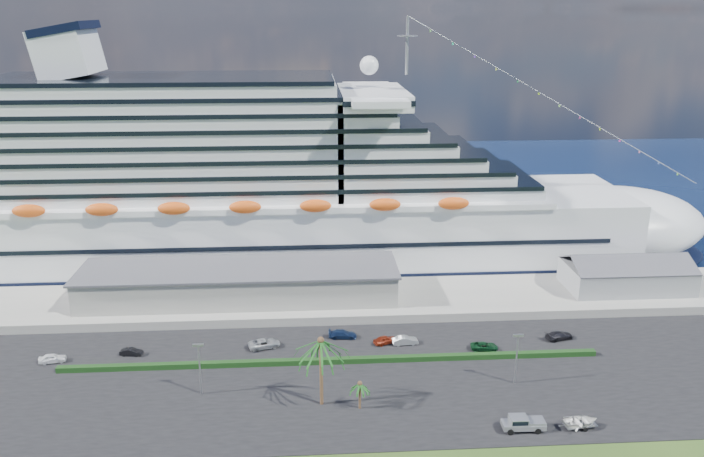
{
  "coord_description": "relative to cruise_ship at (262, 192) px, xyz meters",
  "views": [
    {
      "loc": [
        -11.26,
        -84.02,
        55.39
      ],
      "look_at": [
        -3.84,
        30.0,
        18.72
      ],
      "focal_mm": 35.0,
      "sensor_mm": 36.0,
      "label": 1
    }
  ],
  "objects": [
    {
      "name": "wharf",
      "position": [
        21.53,
        -24.0,
        -15.79
      ],
      "size": [
        240.0,
        20.0,
        1.8
      ],
      "primitive_type": "cube",
      "color": "gray",
      "rests_on": "ground"
    },
    {
      "name": "asphalt_lot",
      "position": [
        21.53,
        -53.0,
        -16.63
      ],
      "size": [
        140.0,
        38.0,
        0.12
      ],
      "primitive_type": "cube",
      "color": "black",
      "rests_on": "ground"
    },
    {
      "name": "parked_car_4",
      "position": [
        22.95,
        -41.69,
        -15.87
      ],
      "size": [
        4.49,
        3.09,
        1.42
      ],
      "primitive_type": "imported",
      "rotation": [
        0.0,
        0.0,
        1.95
      ],
      "color": "maroon",
      "rests_on": "asphalt_lot"
    },
    {
      "name": "palm_short",
      "position": [
        17.03,
        -61.5,
        -13.03
      ],
      "size": [
        3.53,
        3.53,
        4.56
      ],
      "color": "#47301E",
      "rests_on": "ground"
    },
    {
      "name": "parked_car_2",
      "position": [
        2.15,
        -41.81,
        -15.82
      ],
      "size": [
        5.88,
        3.9,
        1.5
      ],
      "primitive_type": "imported",
      "rotation": [
        0.0,
        0.0,
        1.85
      ],
      "color": "#A1A4A9",
      "rests_on": "asphalt_lot"
    },
    {
      "name": "lamp_post_left",
      "position": [
        -6.47,
        -56.0,
        -11.35
      ],
      "size": [
        1.6,
        0.35,
        8.27
      ],
      "color": "gray",
      "rests_on": "asphalt_lot"
    },
    {
      "name": "palm_tall",
      "position": [
        11.53,
        -60.0,
        -7.49
      ],
      "size": [
        8.82,
        8.82,
        11.13
      ],
      "color": "#47301E",
      "rests_on": "ground"
    },
    {
      "name": "parked_car_0",
      "position": [
        -32.22,
        -44.7,
        -15.84
      ],
      "size": [
        4.56,
        2.55,
        1.46
      ],
      "primitive_type": "imported",
      "rotation": [
        0.0,
        0.0,
        1.77
      ],
      "color": "white",
      "rests_on": "asphalt_lot"
    },
    {
      "name": "boat_trailer",
      "position": [
        47.07,
        -68.44,
        -15.51
      ],
      "size": [
        5.78,
        4.14,
        1.61
      ],
      "color": "gray",
      "rests_on": "asphalt_lot"
    },
    {
      "name": "cruise_ship",
      "position": [
        0.0,
        0.0,
        0.0
      ],
      "size": [
        191.0,
        38.0,
        54.0
      ],
      "color": "silver",
      "rests_on": "ground"
    },
    {
      "name": "ground",
      "position": [
        21.53,
        -64.0,
        -16.69
      ],
      "size": [
        420.0,
        420.0,
        0.0
      ],
      "primitive_type": "plane",
      "color": "#234316",
      "rests_on": "ground"
    },
    {
      "name": "lamp_post_right",
      "position": [
        41.53,
        -56.0,
        -11.35
      ],
      "size": [
        1.6,
        0.35,
        8.27
      ],
      "color": "gray",
      "rests_on": "asphalt_lot"
    },
    {
      "name": "pickup_truck",
      "position": [
        38.94,
        -68.35,
        -15.43
      ],
      "size": [
        5.96,
        2.39,
        2.09
      ],
      "color": "black",
      "rests_on": "asphalt_lot"
    },
    {
      "name": "parked_car_7",
      "position": [
        53.58,
        -42.03,
        -15.85
      ],
      "size": [
        5.34,
        3.22,
        1.45
      ],
      "primitive_type": "imported",
      "rotation": [
        0.0,
        0.0,
        1.83
      ],
      "color": "black",
      "rests_on": "asphalt_lot"
    },
    {
      "name": "water",
      "position": [
        21.53,
        66.0,
        -16.68
      ],
      "size": [
        420.0,
        160.0,
        0.02
      ],
      "primitive_type": "cube",
      "color": "black",
      "rests_on": "ground"
    },
    {
      "name": "parked_car_5",
      "position": [
        26.34,
        -42.19,
        -15.84
      ],
      "size": [
        4.57,
        1.96,
        1.46
      ],
      "primitive_type": "imported",
      "rotation": [
        0.0,
        0.0,
        1.67
      ],
      "color": "#939699",
      "rests_on": "asphalt_lot"
    },
    {
      "name": "parked_car_1",
      "position": [
        -19.9,
        -43.07,
        -15.96
      ],
      "size": [
        3.83,
        1.69,
        1.22
      ],
      "primitive_type": "imported",
      "rotation": [
        0.0,
        0.0,
        1.46
      ],
      "color": "black",
      "rests_on": "asphalt_lot"
    },
    {
      "name": "hedge",
      "position": [
        13.53,
        -48.0,
        -16.12
      ],
      "size": [
        88.0,
        1.1,
        0.9
      ],
      "primitive_type": "cube",
      "color": "black",
      "rests_on": "asphalt_lot"
    },
    {
      "name": "parked_car_3",
      "position": [
        15.71,
        -39.02,
        -15.86
      ],
      "size": [
        5.08,
        2.37,
        1.43
      ],
      "primitive_type": "imported",
      "rotation": [
        0.0,
        0.0,
        1.5
      ],
      "color": "#152549",
      "rests_on": "asphalt_lot"
    },
    {
      "name": "parked_car_6",
      "position": [
        39.52,
        -44.98,
        -15.93
      ],
      "size": [
        4.81,
        2.54,
        1.29
      ],
      "primitive_type": "imported",
      "rotation": [
        0.0,
        0.0,
        1.48
      ],
      "color": "#0E3A1C",
      "rests_on": "asphalt_lot"
    },
    {
      "name": "port_shed",
      "position": [
        73.53,
        -24.0,
        -12.3
      ],
      "size": [
        24.0,
        12.31,
        7.37
      ],
      "color": "gray",
      "rests_on": "wharf"
    },
    {
      "name": "terminal_building",
      "position": [
        -3.47,
        -24.0,
        -11.68
      ],
      "size": [
        61.0,
        15.0,
        6.3
      ],
      "color": "gray",
      "rests_on": "wharf"
    }
  ]
}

